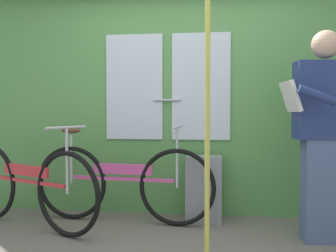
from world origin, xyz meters
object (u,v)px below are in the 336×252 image
(bicycle_near_door, at_px, (122,183))
(passenger_reading_newspaper, at_px, (323,131))
(bicycle_leaning_behind, at_px, (25,185))
(trash_bin_by_wall, at_px, (204,188))
(handrail_pole, at_px, (207,101))

(bicycle_near_door, height_order, passenger_reading_newspaper, passenger_reading_newspaper)
(bicycle_leaning_behind, xyz_separation_m, trash_bin_by_wall, (1.65, 0.43, -0.08))
(trash_bin_by_wall, height_order, handrail_pole, handrail_pole)
(passenger_reading_newspaper, bearing_deg, bicycle_leaning_behind, -6.55)
(bicycle_leaning_behind, distance_m, trash_bin_by_wall, 1.71)
(passenger_reading_newspaper, bearing_deg, trash_bin_by_wall, -31.75)
(passenger_reading_newspaper, bearing_deg, handrail_pole, 29.64)
(handrail_pole, bearing_deg, bicycle_near_door, 131.14)
(bicycle_leaning_behind, bearing_deg, passenger_reading_newspaper, 22.95)
(bicycle_near_door, xyz_separation_m, trash_bin_by_wall, (0.79, 0.19, -0.07))
(bicycle_leaning_behind, relative_size, trash_bin_by_wall, 2.63)
(trash_bin_by_wall, relative_size, handrail_pole, 0.28)
(trash_bin_by_wall, bearing_deg, handrail_pole, -87.39)
(bicycle_leaning_behind, distance_m, passenger_reading_newspaper, 2.69)
(bicycle_near_door, relative_size, handrail_pole, 0.78)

